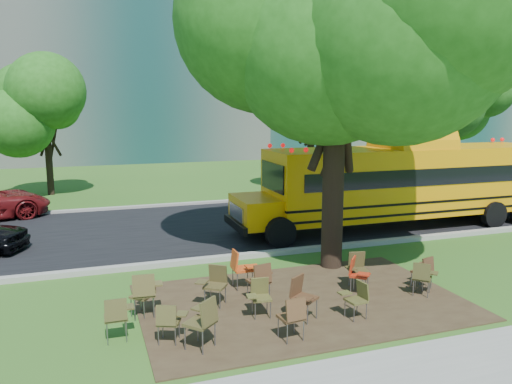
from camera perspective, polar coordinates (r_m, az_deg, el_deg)
name	(u,v)px	position (r m, az deg, el deg)	size (l,w,h in m)	color
ground	(251,300)	(11.39, -0.52, -12.21)	(160.00, 160.00, 0.00)	#295A1C
dirt_patch	(302,302)	(11.30, 5.23, -12.37)	(7.00, 4.50, 0.03)	#382819
asphalt_road	(189,228)	(17.86, -7.69, -4.08)	(80.00, 8.00, 0.04)	black
kerb_near	(217,259)	(14.08, -4.44, -7.59)	(80.00, 0.25, 0.14)	gray
kerb_far	(170,205)	(21.79, -9.83, -1.48)	(80.00, 0.25, 0.14)	gray
building_main	(16,22)	(46.75, -25.73, 17.11)	(38.00, 16.00, 22.00)	#5E5F5B
building_right	(353,27)	(55.88, 11.07, 18.05)	(30.00, 16.00, 25.00)	slate
bg_tree_2	(45,108)	(26.08, -22.95, 8.88)	(4.80, 4.80, 6.62)	black
bg_tree_3	(312,91)	(26.58, 6.38, 11.35)	(5.60, 5.60, 7.84)	black
bg_tree_4	(450,105)	(30.07, 21.31, 9.25)	(5.00, 5.00, 6.85)	black
main_tree	(337,42)	(13.14, 9.23, 16.56)	(7.20, 7.20, 9.46)	black
school_bus	(407,181)	(18.51, 16.88, 1.20)	(11.65, 2.70, 2.84)	orange
chair_0	(117,314)	(9.69, -15.58, -13.27)	(0.55, 0.50, 0.86)	#48431F
chair_1	(169,319)	(9.38, -9.89, -14.11)	(0.64, 0.50, 0.79)	#4B4520
chair_2	(203,318)	(9.08, -6.03, -14.08)	(0.66, 0.83, 0.97)	#4A4220
chair_3	(260,294)	(10.37, 0.42, -11.54)	(0.57, 0.47, 0.80)	brown
chair_4	(294,314)	(9.37, 4.33, -13.68)	(0.58, 0.57, 0.87)	#51341D
chair_5	(302,294)	(10.20, 5.23, -11.51)	(0.61, 0.77, 0.92)	#4C2E1B
chair_6	(357,296)	(10.49, 11.50, -11.57)	(0.51, 0.52, 0.78)	#4D4B21
chair_7	(423,275)	(12.00, 18.55, -9.02)	(0.70, 0.55, 0.81)	#43401D
chair_8	(145,292)	(10.66, -12.59, -11.08)	(0.56, 0.71, 0.83)	brown
chair_9	(215,281)	(10.93, -4.73, -10.13)	(0.76, 0.60, 0.89)	#483E1F
chair_10	(241,266)	(11.81, -1.78, -8.41)	(0.55, 0.61, 0.94)	#C94615
chair_11	(261,278)	(11.07, 0.55, -9.76)	(0.61, 0.63, 0.91)	#4E311C
chair_12	(357,272)	(11.80, 11.51, -8.91)	(0.58, 0.73, 0.85)	#A72811
chair_13	(424,269)	(12.47, 18.69, -8.33)	(0.55, 0.59, 0.81)	#492B1A
chair_14	(145,290)	(10.54, -12.56, -10.85)	(0.67, 0.56, 0.96)	brown
chair_15	(357,266)	(12.14, 11.48, -8.33)	(0.64, 0.51, 0.86)	#433A1D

